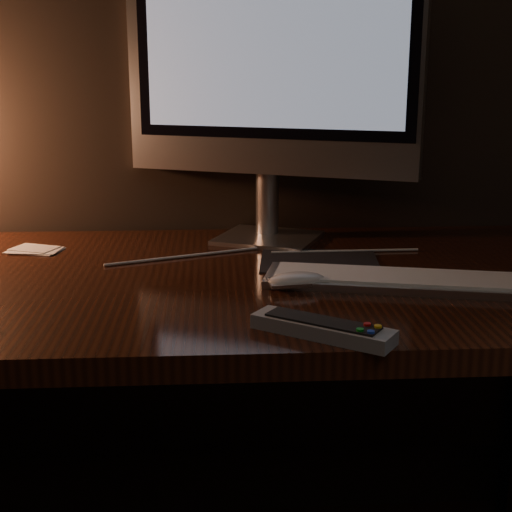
{
  "coord_description": "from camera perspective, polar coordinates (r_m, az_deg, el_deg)",
  "views": [
    {
      "loc": [
        0.0,
        0.63,
        1.1
      ],
      "look_at": [
        0.07,
        1.73,
        0.81
      ],
      "focal_mm": 50.0,
      "sensor_mm": 36.0,
      "label": 1
    }
  ],
  "objects": [
    {
      "name": "desk",
      "position": [
        1.39,
        -3.26,
        -5.79
      ],
      "size": [
        1.6,
        0.75,
        0.75
      ],
      "color": "black",
      "rests_on": "ground"
    },
    {
      "name": "monitor",
      "position": [
        1.49,
        1.08,
        15.92
      ],
      "size": [
        0.59,
        0.29,
        0.66
      ],
      "rotation": [
        0.0,
        0.0,
        -0.41
      ],
      "color": "silver",
      "rests_on": "desk"
    },
    {
      "name": "keyboard",
      "position": [
        1.24,
        11.61,
        -1.89
      ],
      "size": [
        0.48,
        0.23,
        0.02
      ],
      "primitive_type": "cube",
      "rotation": [
        0.0,
        0.0,
        -0.23
      ],
      "color": "silver",
      "rests_on": "desk"
    },
    {
      "name": "mousepad",
      "position": [
        1.37,
        5.08,
        -0.4
      ],
      "size": [
        0.24,
        0.2,
        0.0
      ],
      "primitive_type": "cube",
      "rotation": [
        0.0,
        0.0,
        -0.11
      ],
      "color": "black",
      "rests_on": "desk"
    },
    {
      "name": "mouse",
      "position": [
        1.2,
        3.29,
        -2.13
      ],
      "size": [
        0.1,
        0.06,
        0.02
      ],
      "primitive_type": "ellipsoid",
      "rotation": [
        0.0,
        0.0,
        0.14
      ],
      "color": "white",
      "rests_on": "desk"
    },
    {
      "name": "tv_remote",
      "position": [
        0.99,
        5.33,
        -5.76
      ],
      "size": [
        0.19,
        0.16,
        0.03
      ],
      "rotation": [
        0.0,
        0.0,
        -0.61
      ],
      "color": "gray",
      "rests_on": "desk"
    },
    {
      "name": "papers",
      "position": [
        1.51,
        -17.3,
        0.48
      ],
      "size": [
        0.12,
        0.1,
        0.01
      ],
      "primitive_type": "cube",
      "rotation": [
        0.0,
        0.0,
        -0.29
      ],
      "color": "white",
      "rests_on": "desk"
    },
    {
      "name": "cable",
      "position": [
        1.4,
        0.86,
        0.08
      ],
      "size": [
        0.61,
        0.11,
        0.01
      ],
      "primitive_type": "cylinder",
      "rotation": [
        0.0,
        1.57,
        0.16
      ],
      "color": "white",
      "rests_on": "desk"
    }
  ]
}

